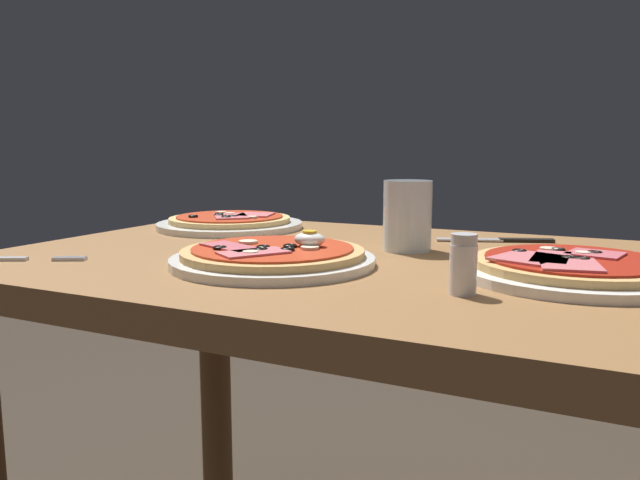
{
  "coord_description": "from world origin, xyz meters",
  "views": [
    {
      "loc": [
        0.31,
        -0.83,
        0.92
      ],
      "look_at": [
        -0.07,
        -0.06,
        0.79
      ],
      "focal_mm": 34.63,
      "sensor_mm": 36.0,
      "label": 1
    }
  ],
  "objects": [
    {
      "name": "pizza_foreground",
      "position": [
        -0.11,
        -0.11,
        0.77
      ],
      "size": [
        0.28,
        0.28,
        0.05
      ],
      "color": "white",
      "rests_on": "dining_table"
    },
    {
      "name": "pizza_across_left",
      "position": [
        0.26,
        -0.02,
        0.77
      ],
      "size": [
        0.28,
        0.28,
        0.03
      ],
      "color": "white",
      "rests_on": "dining_table"
    },
    {
      "name": "water_glass_near",
      "position": [
        0.02,
        0.08,
        0.81
      ],
      "size": [
        0.08,
        0.08,
        0.11
      ],
      "color": "silver",
      "rests_on": "dining_table"
    },
    {
      "name": "dining_table",
      "position": [
        0.0,
        0.0,
        0.62
      ],
      "size": [
        1.13,
        0.7,
        0.76
      ],
      "color": "olive",
      "rests_on": "ground"
    },
    {
      "name": "salt_shaker",
      "position": [
        0.16,
        -0.17,
        0.79
      ],
      "size": [
        0.03,
        0.03,
        0.07
      ],
      "color": "white",
      "rests_on": "dining_table"
    },
    {
      "name": "fork",
      "position": [
        -0.45,
        -0.24,
        0.76
      ],
      "size": [
        0.15,
        0.09,
        0.0
      ],
      "color": "silver",
      "rests_on": "dining_table"
    },
    {
      "name": "pizza_across_right",
      "position": [
        -0.38,
        0.18,
        0.77
      ],
      "size": [
        0.29,
        0.29,
        0.03
      ],
      "color": "white",
      "rests_on": "dining_table"
    },
    {
      "name": "knife",
      "position": [
        0.14,
        0.24,
        0.76
      ],
      "size": [
        0.19,
        0.08,
        0.01
      ],
      "color": "silver",
      "rests_on": "dining_table"
    }
  ]
}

